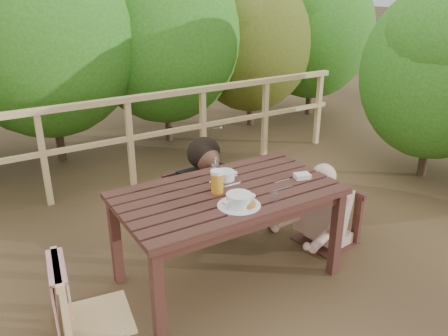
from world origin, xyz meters
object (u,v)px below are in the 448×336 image
bread_roll (248,204)px  chair_right (329,195)px  bottle (215,173)px  tumbler (274,197)px  butter_tub (302,177)px  soup_near (239,201)px  chair_far (195,179)px  chair_left (90,262)px  table (227,236)px  soup_far (225,176)px  woman (193,156)px  beer_glass (217,182)px  diner_right (334,176)px

bread_roll → chair_right: bearing=15.3°
bottle → tumbler: 0.47m
butter_tub → soup_near: bearing=-154.3°
chair_far → chair_left: bearing=-150.7°
tumbler → table: bearing=121.6°
table → soup_near: (-0.06, -0.24, 0.41)m
table → chair_left: 1.01m
chair_far → bread_roll: 1.22m
soup_far → chair_left: bearing=-173.6°
woman → bottle: 0.83m
chair_right → woman: size_ratio=0.66×
chair_right → bottle: bearing=-103.3°
chair_far → soup_far: 0.78m
chair_left → soup_far: size_ratio=3.80×
beer_glass → bottle: 0.10m
chair_left → woman: 1.48m
woman → bottle: woman is taller
soup_far → bread_roll: (-0.10, -0.46, -0.01)m
woman → soup_far: bearing=76.4°
woman → butter_tub: 1.08m
chair_right → butter_tub: bearing=-82.7°
bottle → butter_tub: 0.68m
bread_roll → tumbler: 0.21m
soup_far → beer_glass: 0.23m
beer_glass → chair_right: bearing=-1.0°
soup_near → chair_left: bearing=163.2°
bread_roll → butter_tub: bearing=15.8°
bread_roll → table: bearing=85.4°
chair_far → soup_far: bearing=-103.8°
tumbler → butter_tub: size_ratio=0.64×
chair_far → beer_glass: beer_glass is taller
woman → butter_tub: bearing=106.8°
table → beer_glass: bearing=171.3°
table → butter_tub: (0.59, -0.12, 0.39)m
diner_right → bread_roll: size_ratio=10.59×
bread_roll → tumbler: tumbler is taller
diner_right → tumbler: size_ratio=16.50×
chair_far → butter_tub: (0.40, -0.98, 0.30)m
beer_glass → bottle: size_ratio=0.77×
bottle → soup_far: bearing=27.9°
diner_right → bottle: bearing=76.9°
chair_left → chair_right: size_ratio=1.05×
table → soup_near: bearing=-103.9°
chair_far → soup_near: bearing=-107.7°
chair_right → butter_tub: (-0.42, -0.11, 0.31)m
bread_roll → chair_far: bearing=79.6°
table → chair_right: 1.01m
table → butter_tub: 0.72m
table → chair_right: bearing=-0.4°
soup_far → soup_near: bearing=-108.9°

